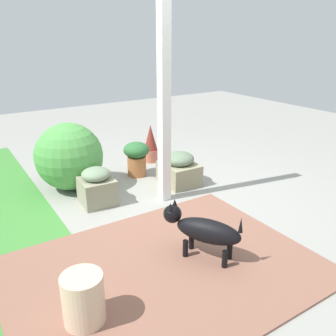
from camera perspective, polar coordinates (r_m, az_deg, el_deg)
ground_plane at (r=3.89m, az=-1.03°, el=-6.35°), size 12.00×12.00×0.00m
brick_path at (r=2.96m, az=-0.55°, el=-15.81°), size 1.80×2.40×0.02m
porch_pillar at (r=3.74m, az=-0.63°, el=12.05°), size 0.11×0.11×2.42m
stone_planter_nearest at (r=4.43m, az=1.78°, el=-0.15°), size 0.49×0.41×0.41m
stone_planter_mid at (r=4.00m, az=-11.26°, el=-2.91°), size 0.41×0.38×0.41m
round_shrub at (r=4.40m, az=-15.47°, el=1.78°), size 0.80×0.80×0.80m
terracotta_pot_spiky at (r=5.20m, az=-2.78°, el=3.80°), size 0.22×0.22×0.55m
terracotta_pot_broad at (r=4.69m, az=-5.03°, el=1.84°), size 0.34×0.34×0.45m
dog at (r=2.98m, az=5.53°, el=-9.68°), size 0.64×0.46×0.47m
ceramic_urn at (r=2.49m, az=-13.32°, el=-19.74°), size 0.27×0.27×0.36m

